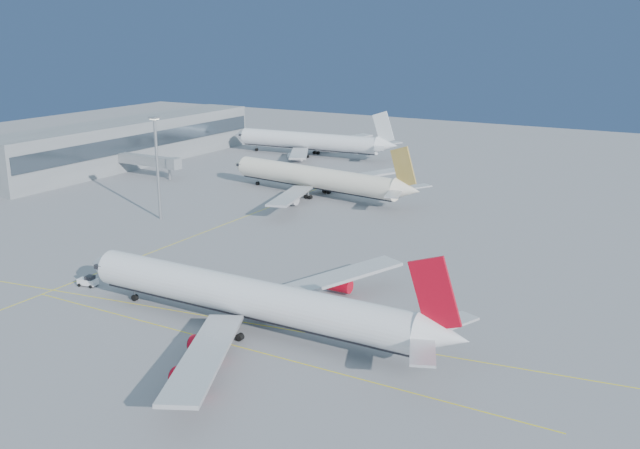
{
  "coord_description": "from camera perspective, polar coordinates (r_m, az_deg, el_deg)",
  "views": [
    {
      "loc": [
        61.62,
        -91.95,
        45.92
      ],
      "look_at": [
        -7.63,
        28.72,
        7.0
      ],
      "focal_mm": 40.0,
      "sensor_mm": 36.0,
      "label": 1
    }
  ],
  "objects": [
    {
      "name": "taxiway_lines",
      "position": [
        132.65,
        -7.51,
        -4.76
      ],
      "size": [
        118.86,
        140.0,
        0.02
      ],
      "color": "yellow",
      "rests_on": "ground"
    },
    {
      "name": "airliner_etihad",
      "position": [
        197.58,
        -0.11,
        3.73
      ],
      "size": [
        65.02,
        59.53,
        16.99
      ],
      "rotation": [
        0.0,
        0.0,
        -0.15
      ],
      "color": "white",
      "rests_on": "ground"
    },
    {
      "name": "light_mast",
      "position": [
        176.82,
        -12.92,
        5.11
      ],
      "size": [
        2.18,
        2.18,
        25.17
      ],
      "color": "gray",
      "rests_on": "ground"
    },
    {
      "name": "airliner_virgin",
      "position": [
        110.99,
        -5.33,
        -5.98
      ],
      "size": [
        69.26,
        62.43,
        17.14
      ],
      "rotation": [
        0.0,
        0.0,
        0.0
      ],
      "color": "white",
      "rests_on": "ground"
    },
    {
      "name": "ground",
      "position": [
        119.84,
        -3.7,
        -6.94
      ],
      "size": [
        500.0,
        500.0,
        0.0
      ],
      "primitive_type": "plane",
      "color": "slate",
      "rests_on": "ground"
    },
    {
      "name": "terminal",
      "position": [
        252.9,
        -15.0,
        6.36
      ],
      "size": [
        18.4,
        110.0,
        15.0
      ],
      "color": "gray",
      "rests_on": "ground"
    },
    {
      "name": "jet_bridge",
      "position": [
        229.09,
        -13.33,
        4.96
      ],
      "size": [
        23.6,
        3.6,
        6.9
      ],
      "color": "gray",
      "rests_on": "ground"
    },
    {
      "name": "pushback_tug",
      "position": [
        137.17,
        -18.05,
        -4.33
      ],
      "size": [
        3.79,
        2.68,
        1.99
      ],
      "rotation": [
        0.0,
        0.0,
        0.18
      ],
      "color": "white",
      "rests_on": "ground"
    },
    {
      "name": "airliner_third",
      "position": [
        260.1,
        -0.64,
        6.66
      ],
      "size": [
        66.48,
        61.22,
        17.83
      ],
      "rotation": [
        0.0,
        0.0,
        0.06
      ],
      "color": "white",
      "rests_on": "ground"
    }
  ]
}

